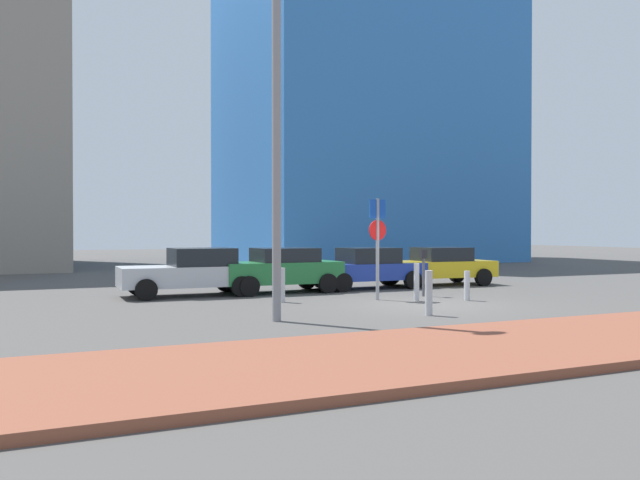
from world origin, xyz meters
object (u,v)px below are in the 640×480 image
object	(u,v)px
parked_car_silver	(192,271)
traffic_bollard_near	(429,293)
parking_sign_post	(378,236)
parking_meter	(423,266)
parked_car_yellow	(438,266)
traffic_bollard_far	(282,285)
parked_car_blue	(367,268)
parked_car_green	(281,269)
street_lamp	(276,104)
traffic_bollard_mid	(467,286)
traffic_bollard_edge	(417,282)

from	to	relation	value
parked_car_silver	traffic_bollard_near	world-z (taller)	parked_car_silver
parking_sign_post	parking_meter	size ratio (longest dim) A/B	2.04
parked_car_yellow	traffic_bollard_far	xyz separation A→B (m)	(-7.44, -3.04, -0.24)
parked_car_yellow	traffic_bollard_far	distance (m)	8.04
parked_car_blue	traffic_bollard_near	distance (m)	7.39
parked_car_blue	parking_meter	size ratio (longest dim) A/B	2.77
parked_car_green	street_lamp	bearing A→B (deg)	-111.89
parking_meter	traffic_bollard_mid	world-z (taller)	parking_meter
parked_car_blue	parked_car_yellow	size ratio (longest dim) A/B	0.93
parking_meter	traffic_bollard_near	world-z (taller)	parking_meter
parked_car_yellow	parking_meter	xyz separation A→B (m)	(-2.83, -3.28, 0.21)
parked_car_green	traffic_bollard_far	world-z (taller)	parked_car_green
traffic_bollard_mid	traffic_bollard_edge	size ratio (longest dim) A/B	0.79
traffic_bollard_far	parking_sign_post	bearing A→B (deg)	-11.46
parked_car_silver	parking_meter	bearing A→B (deg)	-25.43
traffic_bollard_mid	parked_car_silver	bearing A→B (deg)	146.15
parked_car_blue	traffic_bollard_near	size ratio (longest dim) A/B	3.74
parked_car_yellow	traffic_bollard_mid	world-z (taller)	parked_car_yellow
traffic_bollard_far	traffic_bollard_mid	bearing A→B (deg)	-19.75
parked_car_yellow	traffic_bollard_mid	xyz separation A→B (m)	(-2.38, -4.86, -0.30)
street_lamp	traffic_bollard_edge	size ratio (longest dim) A/B	7.68
parked_car_silver	parked_car_blue	bearing A→B (deg)	0.29
parked_car_silver	parked_car_blue	xyz separation A→B (m)	(6.23, 0.03, -0.02)
parked_car_silver	traffic_bollard_mid	distance (m)	8.39
traffic_bollard_mid	street_lamp	bearing A→B (deg)	-165.03
parked_car_green	parked_car_blue	distance (m)	3.31
parked_car_silver	traffic_bollard_mid	size ratio (longest dim) A/B	4.90
parked_car_green	parked_car_blue	xyz separation A→B (m)	(3.31, 0.13, -0.03)
traffic_bollard_far	parked_car_blue	bearing A→B (deg)	33.67
parking_meter	traffic_bollard_near	xyz separation A→B (m)	(-2.47, -3.93, -0.40)
parked_car_blue	parked_car_silver	bearing A→B (deg)	-179.71
traffic_bollard_far	parked_car_green	bearing A→B (deg)	69.58
parking_meter	traffic_bollard_edge	distance (m)	1.50
traffic_bollard_mid	parked_car_green	bearing A→B (deg)	131.47
parking_sign_post	traffic_bollard_near	distance (m)	3.90
traffic_bollard_mid	parked_car_blue	bearing A→B (deg)	98.84
parking_meter	traffic_bollard_near	distance (m)	4.66
parked_car_blue	traffic_bollard_near	bearing A→B (deg)	-107.25
parked_car_yellow	traffic_bollard_edge	world-z (taller)	parked_car_yellow
parked_car_blue	parked_car_yellow	world-z (taller)	parked_car_blue
traffic_bollard_mid	parked_car_yellow	bearing A→B (deg)	63.92
parked_car_green	traffic_bollard_mid	world-z (taller)	parked_car_green
parked_car_green	traffic_bollard_far	bearing A→B (deg)	-110.42
parked_car_silver	parked_car_yellow	size ratio (longest dim) A/B	0.97
parked_car_yellow	street_lamp	world-z (taller)	street_lamp
street_lamp	traffic_bollard_near	distance (m)	5.69
parking_sign_post	traffic_bollard_far	bearing A→B (deg)	168.54
street_lamp	parked_car_blue	bearing A→B (deg)	47.85
traffic_bollard_edge	parking_meter	bearing A→B (deg)	48.51
traffic_bollard_near	parked_car_blue	bearing A→B (deg)	72.75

